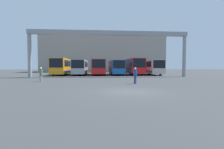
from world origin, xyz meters
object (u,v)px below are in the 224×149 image
object	(u,v)px
bus_slot_5	(150,66)
pedestrian_near_left	(135,75)
bus_slot_0	(63,66)
bus_slot_2	(98,66)
bus_slot_3	(116,67)
bus_slot_1	(81,66)
pedestrian_mid_left	(41,74)
bus_slot_4	(133,66)

from	to	relation	value
bus_slot_5	pedestrian_near_left	size ratio (longest dim) A/B	6.53
bus_slot_0	bus_slot_2	xyz separation A→B (m)	(7.46, -0.61, -0.09)
bus_slot_3	bus_slot_5	distance (m)	7.46
bus_slot_1	pedestrian_mid_left	world-z (taller)	bus_slot_1
bus_slot_3	bus_slot_5	world-z (taller)	bus_slot_5
bus_slot_2	bus_slot_3	size ratio (longest dim) A/B	1.05
bus_slot_2	pedestrian_mid_left	distance (m)	17.60
bus_slot_0	pedestrian_near_left	bearing A→B (deg)	-61.65
bus_slot_2	bus_slot_0	bearing A→B (deg)	175.29
bus_slot_1	bus_slot_4	distance (m)	11.21
bus_slot_1	bus_slot_5	bearing A→B (deg)	-2.47
bus_slot_2	bus_slot_4	size ratio (longest dim) A/B	1.02
bus_slot_4	bus_slot_2	bearing A→B (deg)	179.08
pedestrian_near_left	pedestrian_mid_left	bearing A→B (deg)	-68.21
bus_slot_5	pedestrian_near_left	world-z (taller)	bus_slot_5
bus_slot_1	bus_slot_4	bearing A→B (deg)	-2.95
bus_slot_0	bus_slot_5	world-z (taller)	bus_slot_0
bus_slot_4	pedestrian_near_left	size ratio (longest dim) A/B	6.62
bus_slot_4	pedestrian_mid_left	distance (m)	21.50
bus_slot_1	bus_slot_4	size ratio (longest dim) A/B	1.11
bus_slot_2	pedestrian_mid_left	bearing A→B (deg)	-112.53
bus_slot_0	bus_slot_5	size ratio (longest dim) A/B	1.15
bus_slot_4	pedestrian_near_left	distance (m)	20.01
bus_slot_1	bus_slot_2	distance (m)	3.76
bus_slot_2	pedestrian_near_left	xyz separation A→B (m)	(3.50, -19.70, -0.93)
bus_slot_1	bus_slot_5	world-z (taller)	bus_slot_5
bus_slot_0	bus_slot_4	size ratio (longest dim) A/B	1.14
bus_slot_1	pedestrian_near_left	size ratio (longest dim) A/B	7.32
bus_slot_2	pedestrian_near_left	bearing A→B (deg)	-79.93
bus_slot_1	bus_slot_3	bearing A→B (deg)	-5.48
bus_slot_3	bus_slot_2	bearing A→B (deg)	176.02
bus_slot_0	bus_slot_2	bearing A→B (deg)	-4.71
bus_slot_3	pedestrian_near_left	size ratio (longest dim) A/B	6.44
bus_slot_2	pedestrian_mid_left	world-z (taller)	bus_slot_2
bus_slot_3	bus_slot_4	xyz separation A→B (m)	(3.73, 0.14, 0.19)
bus_slot_0	pedestrian_near_left	size ratio (longest dim) A/B	7.51
pedestrian_mid_left	bus_slot_5	bearing A→B (deg)	-20.69
bus_slot_1	bus_slot_2	bearing A→B (deg)	-6.98
pedestrian_mid_left	pedestrian_near_left	bearing A→B (deg)	-81.27
bus_slot_0	bus_slot_1	xyz separation A→B (m)	(3.73, -0.16, -0.14)
bus_slot_5	bus_slot_0	bearing A→B (deg)	177.54
bus_slot_3	bus_slot_4	size ratio (longest dim) A/B	0.97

